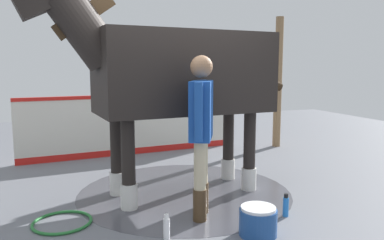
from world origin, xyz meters
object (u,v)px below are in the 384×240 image
(wash_bucket, at_px, (258,221))
(bottle_shampoo, at_px, (167,228))
(bottle_spray, at_px, (286,206))
(horse, at_px, (176,74))
(handler, at_px, (201,124))
(hose_coil, at_px, (62,222))

(wash_bucket, xyz_separation_m, bottle_shampoo, (0.21, 0.88, -0.03))
(bottle_shampoo, height_order, bottle_spray, bottle_spray)
(bottle_shampoo, bearing_deg, wash_bucket, -103.07)
(bottle_shampoo, relative_size, bottle_spray, 0.96)
(horse, distance_m, handler, 1.00)
(handler, distance_m, hose_coil, 1.82)
(wash_bucket, xyz_separation_m, hose_coil, (0.91, 1.85, -0.13))
(wash_bucket, relative_size, hose_coil, 0.60)
(horse, bearing_deg, bottle_spray, 122.86)
(horse, distance_m, hose_coil, 2.19)
(horse, relative_size, bottle_spray, 13.59)
(bottle_spray, bearing_deg, handler, 71.47)
(horse, relative_size, wash_bucket, 9.45)
(hose_coil, bearing_deg, bottle_spray, -103.97)
(bottle_shampoo, xyz_separation_m, hose_coil, (0.71, 0.96, -0.10))
(wash_bucket, height_order, hose_coil, wash_bucket)
(bottle_shampoo, bearing_deg, horse, -20.60)
(handler, bearing_deg, horse, 117.70)
(handler, bearing_deg, hose_coil, -165.65)
(handler, bearing_deg, bottle_shampoo, -115.18)
(bottle_shampoo, xyz_separation_m, bottle_spray, (0.12, -1.41, 0.01))
(handler, xyz_separation_m, bottle_spray, (-0.30, -0.90, -0.92))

